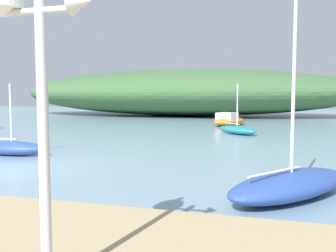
{
  "coord_description": "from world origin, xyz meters",
  "views": [
    {
      "loc": [
        7.75,
        -9.96,
        2.32
      ],
      "look_at": [
        3.42,
        5.15,
        1.04
      ],
      "focal_mm": 39.56,
      "sensor_mm": 36.0,
      "label": 1
    }
  ],
  "objects_px": {
    "sailboat_by_sandbar": "(237,130)",
    "motorboat_inner_mooring": "(229,120)",
    "sailboat_east_reach": "(291,184)",
    "mast_structure": "(15,24)",
    "sailboat_off_point": "(12,148)"
  },
  "relations": [
    {
      "from": "sailboat_east_reach",
      "to": "motorboat_inner_mooring",
      "type": "bearing_deg",
      "value": 100.53
    },
    {
      "from": "sailboat_by_sandbar",
      "to": "motorboat_inner_mooring",
      "type": "distance_m",
      "value": 6.44
    },
    {
      "from": "motorboat_inner_mooring",
      "to": "sailboat_off_point",
      "type": "distance_m",
      "value": 18.12
    },
    {
      "from": "sailboat_off_point",
      "to": "motorboat_inner_mooring",
      "type": "bearing_deg",
      "value": 69.06
    },
    {
      "from": "mast_structure",
      "to": "sailboat_east_reach",
      "type": "height_order",
      "value": "sailboat_east_reach"
    },
    {
      "from": "sailboat_by_sandbar",
      "to": "sailboat_off_point",
      "type": "relative_size",
      "value": 1.07
    },
    {
      "from": "sailboat_off_point",
      "to": "sailboat_by_sandbar",
      "type": "bearing_deg",
      "value": 54.0
    },
    {
      "from": "mast_structure",
      "to": "sailboat_by_sandbar",
      "type": "bearing_deg",
      "value": 88.36
    },
    {
      "from": "mast_structure",
      "to": "sailboat_by_sandbar",
      "type": "relative_size",
      "value": 1.11
    },
    {
      "from": "mast_structure",
      "to": "sailboat_off_point",
      "type": "xyz_separation_m",
      "value": [
        -7.15,
        8.7,
        -2.8
      ]
    },
    {
      "from": "motorboat_inner_mooring",
      "to": "sailboat_off_point",
      "type": "bearing_deg",
      "value": -110.94
    },
    {
      "from": "sailboat_by_sandbar",
      "to": "motorboat_inner_mooring",
      "type": "height_order",
      "value": "sailboat_by_sandbar"
    },
    {
      "from": "mast_structure",
      "to": "sailboat_by_sandbar",
      "type": "xyz_separation_m",
      "value": [
        0.55,
        19.31,
        -2.83
      ]
    },
    {
      "from": "sailboat_by_sandbar",
      "to": "sailboat_east_reach",
      "type": "height_order",
      "value": "sailboat_east_reach"
    },
    {
      "from": "mast_structure",
      "to": "sailboat_east_reach",
      "type": "bearing_deg",
      "value": 59.69
    }
  ]
}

